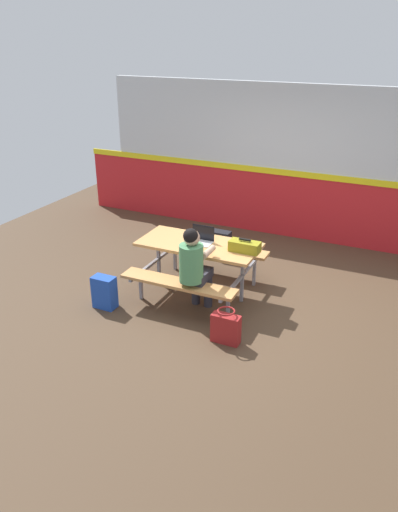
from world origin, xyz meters
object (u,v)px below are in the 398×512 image
Objects in this scene: backpack_dark at (105,292)px; laptop_silver at (201,239)px; picnic_table_main at (199,255)px; toolbox_grey at (245,246)px; student_nearer at (194,264)px; satchel_spare at (221,244)px; tote_bag_bright at (226,328)px.

laptop_silver is at bearing 44.47° from backpack_dark.
picnic_table_main is 4.09× the size of toolbox_grey.
satchel_spare is (-0.38, 1.79, -0.49)m from student_nearer.
tote_bag_bright is at bearing -52.36° from laptop_silver.
tote_bag_bright is at bearing -2.88° from backpack_dark.
student_nearer is 1.29m from backpack_dark.
satchel_spare is (-0.20, 1.20, -0.57)m from laptop_silver.
laptop_silver reaches higher than backpack_dark.
student_nearer is 0.62m from laptop_silver.
satchel_spare is at bearing 101.86° from student_nearer.
backpack_dark is (-1.14, -0.35, -0.49)m from student_nearer.
tote_bag_bright is (0.80, -1.03, -0.59)m from laptop_silver.
picnic_table_main is 1.34m from tote_bag_bright.
picnic_table_main is 3.72× the size of backpack_dark.
picnic_table_main is 3.81× the size of tote_bag_bright.
student_nearer reaches higher than laptop_silver.
backpack_dark is 1.00× the size of satchel_spare.
toolbox_grey is (0.64, -0.03, 0.02)m from laptop_silver.
toolbox_grey is (0.65, 0.00, 0.24)m from picnic_table_main.
tote_bag_bright is at bearing -80.98° from toolbox_grey.
toolbox_grey is at bearing 29.67° from backpack_dark.
backpack_dark is 2.27m from satchel_spare.
toolbox_grey is 0.93× the size of tote_bag_bright.
laptop_silver is 0.73× the size of satchel_spare.
laptop_silver reaches higher than tote_bag_bright.
laptop_silver is 0.75× the size of tote_bag_bright.
picnic_table_main is 0.22m from laptop_silver.
satchel_spare is (0.76, 2.14, 0.00)m from backpack_dark.
toolbox_grey is 0.91× the size of backpack_dark.
satchel_spare is (-0.19, 1.23, -0.36)m from picnic_table_main.
laptop_silver reaches higher than satchel_spare.
backpack_dark is 1.76m from tote_bag_bright.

